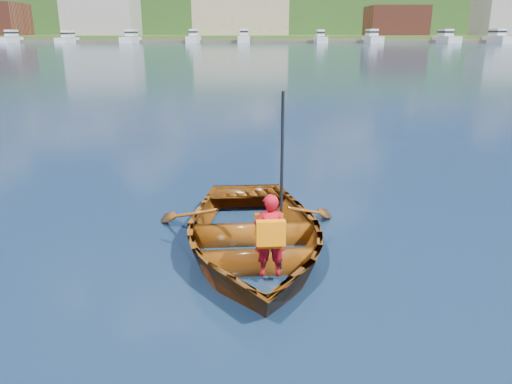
# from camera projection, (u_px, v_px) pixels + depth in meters

# --- Properties ---
(ground) EXTENTS (600.00, 600.00, 0.00)m
(ground) POSITION_uv_depth(u_px,v_px,m) (243.00, 277.00, 6.23)
(ground) COLOR #0D213F
(ground) RESTS_ON ground
(rowboat) EXTENTS (3.17, 4.22, 0.83)m
(rowboat) POSITION_uv_depth(u_px,v_px,m) (252.00, 234.00, 6.85)
(rowboat) COLOR brown
(rowboat) RESTS_ON ground
(child_paddler) EXTENTS (0.40, 0.36, 2.19)m
(child_paddler) POSITION_uv_depth(u_px,v_px,m) (270.00, 234.00, 5.90)
(child_paddler) COLOR #B70D1A
(child_paddler) RESTS_ON ground
(shoreline) EXTENTS (400.00, 140.00, 22.00)m
(shoreline) POSITION_uv_depth(u_px,v_px,m) (257.00, 15.00, 228.39)
(shoreline) COLOR #374E20
(shoreline) RESTS_ON ground
(dock) EXTENTS (160.02, 4.97, 0.80)m
(dock) POSITION_uv_depth(u_px,v_px,m) (265.00, 41.00, 147.03)
(dock) COLOR brown
(dock) RESTS_ON ground
(waterfront_buildings) EXTENTS (202.00, 16.00, 14.00)m
(waterfront_buildings) POSITION_uv_depth(u_px,v_px,m) (233.00, 17.00, 161.00)
(waterfront_buildings) COLOR brown
(waterfront_buildings) RESTS_ON ground
(marina_yachts) EXTENTS (142.55, 13.42, 4.15)m
(marina_yachts) POSITION_uv_depth(u_px,v_px,m) (281.00, 38.00, 142.28)
(marina_yachts) COLOR silver
(marina_yachts) RESTS_ON ground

